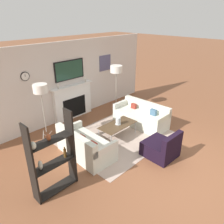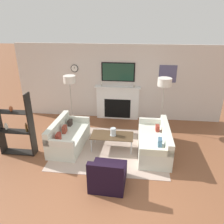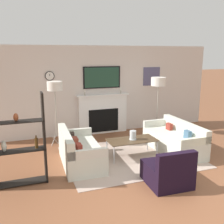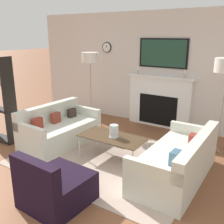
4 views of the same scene
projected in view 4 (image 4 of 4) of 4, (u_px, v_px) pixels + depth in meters
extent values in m
cube|color=silver|center=(163.00, 70.00, 6.18)|extent=(7.44, 0.07, 2.70)
cube|color=white|center=(159.00, 102.00, 6.30)|extent=(1.54, 0.16, 1.19)
cube|color=black|center=(157.00, 110.00, 6.28)|extent=(0.96, 0.01, 0.72)
cube|color=white|center=(160.00, 77.00, 6.11)|extent=(1.66, 0.22, 0.04)
cylinder|color=#B2AD9E|center=(138.00, 72.00, 6.37)|extent=(0.04, 0.04, 0.10)
cylinder|color=white|center=(138.00, 68.00, 6.34)|extent=(0.03, 0.03, 0.09)
cylinder|color=#B2AD9E|center=(184.00, 76.00, 5.76)|extent=(0.04, 0.04, 0.10)
cylinder|color=white|center=(185.00, 72.00, 5.73)|extent=(0.03, 0.03, 0.09)
cube|color=black|center=(163.00, 53.00, 6.03)|extent=(1.18, 0.04, 0.67)
cube|color=#1E4233|center=(163.00, 53.00, 6.01)|extent=(1.10, 0.01, 0.60)
cylinder|color=black|center=(107.00, 47.00, 6.82)|extent=(0.27, 0.02, 0.27)
cylinder|color=silver|center=(107.00, 47.00, 6.81)|extent=(0.23, 0.00, 0.23)
cube|color=black|center=(106.00, 46.00, 6.80)|extent=(0.01, 0.00, 0.06)
cube|color=#B69E8E|center=(110.00, 158.00, 4.76)|extent=(3.12, 2.47, 0.01)
cube|color=silver|center=(61.00, 134.00, 5.33)|extent=(0.89, 1.63, 0.44)
cube|color=silver|center=(48.00, 113.00, 5.41)|extent=(0.23, 1.61, 0.35)
cube|color=silver|center=(85.00, 111.00, 5.83)|extent=(0.83, 0.13, 0.18)
cube|color=silver|center=(29.00, 130.00, 4.66)|extent=(0.83, 0.13, 0.18)
cube|color=#362A25|center=(72.00, 113.00, 5.68)|extent=(0.12, 0.19, 0.18)
cube|color=brown|center=(56.00, 118.00, 5.31)|extent=(0.11, 0.21, 0.21)
cube|color=maroon|center=(37.00, 124.00, 4.95)|extent=(0.10, 0.21, 0.21)
cube|color=silver|center=(175.00, 165.00, 4.06)|extent=(0.83, 1.84, 0.44)
cube|color=silver|center=(199.00, 148.00, 3.78)|extent=(0.17, 1.83, 0.30)
cube|color=beige|center=(153.00, 171.00, 3.27)|extent=(0.82, 0.11, 0.18)
cube|color=silver|center=(193.00, 130.00, 4.67)|extent=(0.82, 0.11, 0.18)
cube|color=#40607B|center=(175.00, 158.00, 3.57)|extent=(0.11, 0.21, 0.21)
cube|color=maroon|center=(192.00, 140.00, 4.24)|extent=(0.11, 0.19, 0.18)
cube|color=black|center=(58.00, 189.00, 3.47)|extent=(0.80, 0.84, 0.40)
cube|color=black|center=(35.00, 174.00, 3.10)|extent=(0.77, 0.17, 0.36)
cube|color=#4C3823|center=(112.00, 137.00, 4.61)|extent=(1.19, 0.59, 0.02)
cylinder|color=#B7B7BC|center=(79.00, 146.00, 4.76)|extent=(0.02, 0.02, 0.42)
cylinder|color=#B7B7BC|center=(133.00, 162.00, 4.18)|extent=(0.02, 0.02, 0.42)
cylinder|color=#B7B7BC|center=(96.00, 137.00, 5.17)|extent=(0.02, 0.02, 0.42)
cylinder|color=#B7B7BC|center=(147.00, 151.00, 4.59)|extent=(0.02, 0.02, 0.42)
cylinder|color=silver|center=(114.00, 131.00, 4.57)|extent=(0.15, 0.15, 0.22)
cylinder|color=silver|center=(114.00, 134.00, 4.59)|extent=(0.08, 0.08, 0.12)
cylinder|color=silver|center=(114.00, 136.00, 4.60)|extent=(0.18, 0.18, 0.01)
cylinder|color=#9E998E|center=(96.00, 117.00, 6.66)|extent=(0.09, 0.23, 0.29)
cylinder|color=#9E998E|center=(91.00, 116.00, 6.79)|extent=(0.17, 0.19, 0.29)
cylinder|color=#9E998E|center=(88.00, 118.00, 6.62)|extent=(0.23, 0.07, 0.29)
cylinder|color=#9E998E|center=(91.00, 88.00, 6.47)|extent=(0.02, 0.02, 1.24)
cylinder|color=white|center=(90.00, 57.00, 6.26)|extent=(0.40, 0.40, 0.24)
cylinder|color=#9E998E|center=(224.00, 144.00, 5.04)|extent=(0.09, 0.23, 0.29)
cylinder|color=#9E998E|center=(214.00, 141.00, 5.17)|extent=(0.17, 0.19, 0.29)
cylinder|color=#9E998E|center=(215.00, 145.00, 5.00)|extent=(0.23, 0.07, 0.29)
cylinder|color=#9E998E|center=(222.00, 106.00, 4.86)|extent=(0.02, 0.02, 1.24)
cube|color=black|center=(10.00, 102.00, 5.17)|extent=(0.04, 0.28, 1.77)
cube|color=black|center=(1.00, 137.00, 5.65)|extent=(0.96, 0.28, 0.02)
cylinder|color=brown|center=(6.00, 105.00, 5.29)|extent=(0.06, 0.06, 0.20)
cylinder|color=brown|center=(6.00, 99.00, 5.25)|extent=(0.03, 0.03, 0.05)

